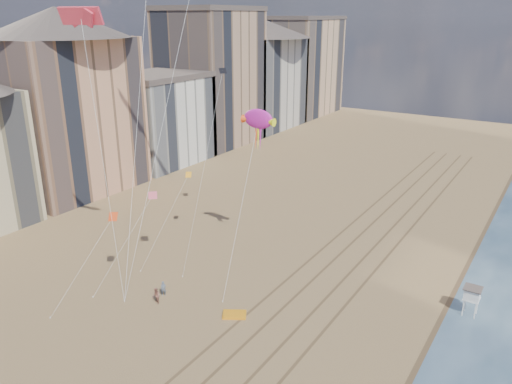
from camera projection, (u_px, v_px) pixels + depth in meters
wet_sand at (508, 276)px, 54.91m from camera, size 260.00×260.00×0.00m
tracks at (333, 275)px, 55.29m from camera, size 7.68×120.00×0.01m
buildings at (193, 85)px, 103.49m from camera, size 34.72×131.35×29.00m
lifeguard_stand at (472, 294)px, 47.17m from camera, size 1.62×1.62×2.93m
grounded_kite at (234, 315)px, 47.70m from camera, size 2.64×2.36×0.25m
show_kite at (258, 119)px, 52.87m from camera, size 4.01×5.20×19.32m
kite_flyer_a at (163, 289)px, 50.87m from camera, size 0.70×0.69×1.63m
kite_flyer_b at (156, 296)px, 49.49m from camera, size 1.05×0.98×1.73m
small_kites at (166, 168)px, 54.94m from camera, size 5.60×16.71×13.64m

